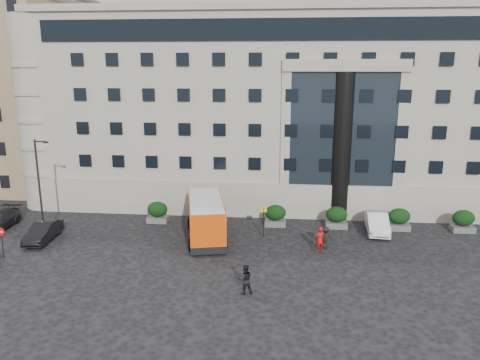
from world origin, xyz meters
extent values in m
plane|color=black|center=(0.00, 0.00, 0.00)|extent=(120.00, 120.00, 0.00)
cube|color=gray|center=(6.00, 22.00, 9.00)|extent=(44.00, 24.00, 18.00)
cylinder|color=black|center=(12.00, 10.30, 6.50)|extent=(1.80, 1.80, 13.00)
cube|color=#83674C|center=(-24.00, 20.00, 10.00)|extent=(14.00, 14.00, 20.00)
cube|color=brown|center=(-27.00, 38.00, 11.00)|extent=(13.00, 13.00, 22.00)
cube|color=#50504E|center=(-4.00, 7.80, 0.25)|extent=(1.80, 1.20, 0.50)
ellipsoid|color=black|center=(-4.00, 7.80, 1.17)|extent=(1.80, 1.26, 1.34)
cube|color=#50504E|center=(1.20, 7.80, 0.25)|extent=(1.80, 1.20, 0.50)
ellipsoid|color=black|center=(1.20, 7.80, 1.17)|extent=(1.80, 1.26, 1.34)
cube|color=#50504E|center=(6.40, 7.80, 0.25)|extent=(1.80, 1.20, 0.50)
ellipsoid|color=black|center=(6.40, 7.80, 1.17)|extent=(1.80, 1.26, 1.34)
cube|color=#50504E|center=(11.60, 7.80, 0.25)|extent=(1.80, 1.20, 0.50)
ellipsoid|color=black|center=(11.60, 7.80, 1.17)|extent=(1.80, 1.26, 1.34)
cube|color=#50504E|center=(16.80, 7.80, 0.25)|extent=(1.80, 1.20, 0.50)
ellipsoid|color=black|center=(16.80, 7.80, 1.17)|extent=(1.80, 1.26, 1.34)
cube|color=#50504E|center=(22.00, 7.80, 0.25)|extent=(1.80, 1.20, 0.50)
ellipsoid|color=black|center=(22.00, 7.80, 1.17)|extent=(1.80, 1.26, 1.34)
cylinder|color=#262628|center=(-12.00, 3.00, 4.00)|extent=(0.16, 0.16, 8.00)
cylinder|color=#262628|center=(-11.55, 3.00, 7.85)|extent=(0.90, 0.12, 0.12)
cube|color=black|center=(-11.10, 3.00, 7.80)|extent=(0.35, 0.18, 0.14)
cylinder|color=#262628|center=(5.50, 5.00, 1.25)|extent=(0.08, 0.08, 2.50)
cube|color=yellow|center=(5.50, 5.00, 2.30)|extent=(0.50, 0.06, 0.45)
cylinder|color=#262628|center=(-13.00, -1.00, 1.10)|extent=(0.08, 0.08, 2.20)
cylinder|color=red|center=(-13.00, -1.06, 2.00)|extent=(0.64, 0.05, 0.64)
cube|color=white|center=(-13.00, -1.10, 2.00)|extent=(0.45, 0.04, 0.10)
cube|color=#E4480A|center=(0.93, 4.26, 1.86)|extent=(4.18, 8.03, 2.62)
cube|color=black|center=(0.93, 4.26, 0.45)|extent=(4.22, 8.08, 0.55)
cube|color=black|center=(0.93, 4.26, 2.13)|extent=(3.88, 6.40, 1.15)
cube|color=silver|center=(0.93, 4.26, 3.12)|extent=(3.97, 7.63, 0.18)
cylinder|color=black|center=(0.17, 1.59, 0.45)|extent=(0.46, 0.94, 0.90)
cylinder|color=black|center=(2.73, 2.14, 0.45)|extent=(0.46, 0.94, 0.90)
cylinder|color=black|center=(-0.86, 6.38, 0.45)|extent=(0.46, 0.94, 0.90)
cylinder|color=black|center=(1.70, 6.93, 0.45)|extent=(0.46, 0.94, 0.90)
cube|color=maroon|center=(-15.29, 13.44, 1.58)|extent=(2.86, 3.97, 2.54)
cube|color=maroon|center=(-15.68, 10.82, 1.17)|extent=(2.45, 1.94, 1.73)
cube|color=black|center=(-15.79, 10.12, 1.53)|extent=(1.93, 0.41, 0.81)
cylinder|color=black|center=(-16.77, 11.09, 0.43)|extent=(0.39, 0.88, 0.85)
cylinder|color=black|center=(-14.56, 10.76, 0.43)|extent=(0.39, 0.88, 0.85)
cylinder|color=black|center=(-16.27, 14.41, 0.43)|extent=(0.39, 0.88, 0.85)
cylinder|color=black|center=(-14.06, 14.08, 0.43)|extent=(0.39, 0.88, 0.85)
imported|color=black|center=(-11.80, 2.49, 0.73)|extent=(1.80, 4.53, 1.46)
imported|color=black|center=(-17.00, 16.00, 0.73)|extent=(2.83, 5.45, 1.47)
imported|color=white|center=(14.85, 7.00, 0.79)|extent=(2.00, 4.89, 1.58)
imported|color=#AA1115|center=(9.78, 2.17, 0.98)|extent=(0.84, 0.70, 1.95)
imported|color=black|center=(4.83, -4.82, 0.94)|extent=(1.07, 0.94, 1.88)
imported|color=black|center=(10.28, 3.01, 0.85)|extent=(1.15, 0.73, 1.70)
camera|label=1|loc=(6.96, -30.71, 13.54)|focal=35.00mm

